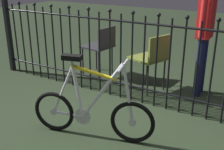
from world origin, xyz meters
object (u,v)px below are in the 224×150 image
at_px(chair_olive, 152,56).
at_px(person_visitor, 205,26).
at_px(chair_charcoal, 101,45).
at_px(bicycle, 91,110).

height_order(chair_olive, person_visitor, person_visitor).
bearing_deg(chair_olive, person_visitor, 22.58).
bearing_deg(chair_olive, chair_charcoal, 170.18).
distance_m(chair_charcoal, person_visitor, 1.69).
height_order(chair_olive, chair_charcoal, chair_olive).
height_order(bicycle, person_visitor, person_visitor).
distance_m(chair_olive, person_visitor, 0.82).
bearing_deg(chair_charcoal, person_visitor, 3.15).
bearing_deg(chair_charcoal, bicycle, -59.53).
bearing_deg(person_visitor, bicycle, -111.31).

